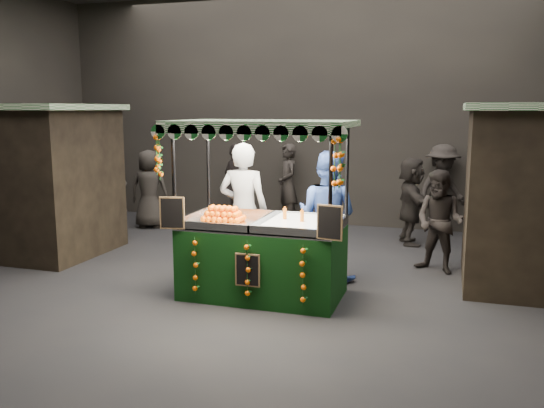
% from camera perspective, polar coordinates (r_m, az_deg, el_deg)
% --- Properties ---
extents(ground, '(12.00, 12.00, 0.00)m').
position_cam_1_polar(ground, '(8.10, -3.38, -8.64)').
color(ground, black).
rests_on(ground, ground).
extents(market_hall, '(12.10, 10.10, 5.05)m').
position_cam_1_polar(market_hall, '(7.75, -3.64, 15.88)').
color(market_hall, black).
rests_on(market_hall, ground).
extents(neighbour_stall_left, '(3.00, 2.20, 2.60)m').
position_cam_1_polar(neighbour_stall_left, '(10.95, -23.52, 2.36)').
color(neighbour_stall_left, black).
rests_on(neighbour_stall_left, ground).
extents(juice_stall, '(2.45, 1.44, 2.37)m').
position_cam_1_polar(juice_stall, '(7.65, -0.92, -3.99)').
color(juice_stall, black).
rests_on(juice_stall, ground).
extents(vendor_grey, '(0.78, 0.55, 2.03)m').
position_cam_1_polar(vendor_grey, '(8.53, -2.87, -0.66)').
color(vendor_grey, gray).
rests_on(vendor_grey, ground).
extents(vendor_blue, '(1.07, 0.91, 1.92)m').
position_cam_1_polar(vendor_blue, '(8.46, 5.52, -1.17)').
color(vendor_blue, '#2B448B').
rests_on(vendor_blue, ground).
extents(shopper_0, '(0.71, 0.63, 1.63)m').
position_cam_1_polar(shopper_0, '(11.57, -15.72, 0.68)').
color(shopper_0, '#2D2A25').
rests_on(shopper_0, ground).
extents(shopper_1, '(0.96, 0.88, 1.61)m').
position_cam_1_polar(shopper_1, '(9.15, 16.44, -1.71)').
color(shopper_1, black).
rests_on(shopper_1, ground).
extents(shopper_2, '(1.08, 1.04, 1.81)m').
position_cam_1_polar(shopper_2, '(12.00, -3.55, 1.76)').
color(shopper_2, black).
rests_on(shopper_2, ground).
extents(shopper_3, '(1.31, 1.32, 1.83)m').
position_cam_1_polar(shopper_3, '(11.89, 16.62, 1.35)').
color(shopper_3, black).
rests_on(shopper_3, ground).
extents(shopper_4, '(0.91, 0.69, 1.67)m').
position_cam_1_polar(shopper_4, '(12.40, -12.20, 1.49)').
color(shopper_4, '#282420').
rests_on(shopper_4, ground).
extents(shopper_5, '(0.86, 1.59, 1.64)m').
position_cam_1_polar(shopper_5, '(10.94, 13.75, 0.29)').
color(shopper_5, black).
rests_on(shopper_5, ground).
extents(shopper_6, '(0.72, 0.78, 1.78)m').
position_cam_1_polar(shopper_6, '(12.36, 1.57, 1.93)').
color(shopper_6, black).
rests_on(shopper_6, ground).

